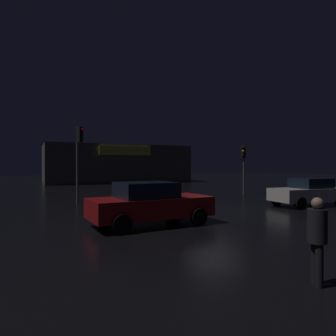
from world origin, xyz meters
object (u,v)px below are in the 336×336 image
Objects in this scene: store_building at (116,164)px; traffic_signal_main at (79,147)px; car_far at (308,192)px; pedestrian at (317,235)px; traffic_signal_opposite at (243,158)px; car_near at (150,203)px.

traffic_signal_main is (-7.68, -21.48, 0.82)m from store_building.
pedestrian is at bearing -138.32° from car_far.
pedestrian is at bearing -124.02° from traffic_signal_opposite.
car_near is 1.11× the size of car_far.
traffic_signal_opposite is 0.91× the size of car_far.
pedestrian is (-9.88, -14.63, -1.83)m from traffic_signal_opposite.
car_near is 6.43m from pedestrian.
car_far is at bearing -99.66° from traffic_signal_opposite.
store_building is at bearing 96.49° from car_far.
store_building reaches higher than traffic_signal_main.
traffic_signal_main reaches higher than traffic_signal_opposite.
store_building is 28.16m from car_far.
pedestrian is at bearing -98.81° from store_building.
store_building is 4.78× the size of traffic_signal_opposite.
store_building is 21.50m from traffic_signal_opposite.
store_building is at bearing 77.86° from car_near.
car_near is at bearing -80.01° from traffic_signal_main.
pedestrian is at bearing -83.09° from car_near.
store_building is 22.83m from traffic_signal_main.
store_building is 36.14m from pedestrian.
traffic_signal_opposite is 2.35× the size of pedestrian.
car_near is at bearing -171.77° from car_far.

